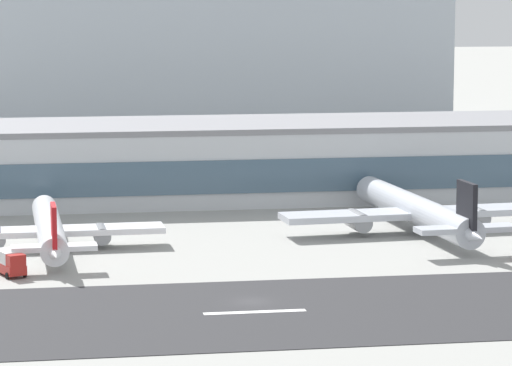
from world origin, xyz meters
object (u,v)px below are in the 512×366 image
terminal_building (205,160)px  airliner_red_tail_gate_1 (50,230)px  service_box_truck_1 (10,262)px  airliner_black_tail_gate_2 (419,212)px  distant_hotel_block (181,38)px

terminal_building → airliner_red_tail_gate_1: bearing=-121.9°
terminal_building → service_box_truck_1: size_ratio=29.41×
airliner_black_tail_gate_2 → service_box_truck_1: 65.02m
terminal_building → service_box_truck_1: 70.72m
terminal_building → airliner_black_tail_gate_2: size_ratio=3.76×
airliner_red_tail_gate_1 → terminal_building: bearing=-33.5°
terminal_building → airliner_red_tail_gate_1: terminal_building is taller
terminal_building → distant_hotel_block: 121.62m
distant_hotel_block → airliner_black_tail_gate_2: size_ratio=2.82×
airliner_black_tail_gate_2 → terminal_building: bearing=29.8°
distant_hotel_block → airliner_red_tail_gate_1: 170.62m
distant_hotel_block → terminal_building: bearing=-94.1°
distant_hotel_block → service_box_truck_1: (-42.06, -182.14, -22.47)m
terminal_building → airliner_black_tail_gate_2: 49.56m
terminal_building → distant_hotel_block: bearing=85.9°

